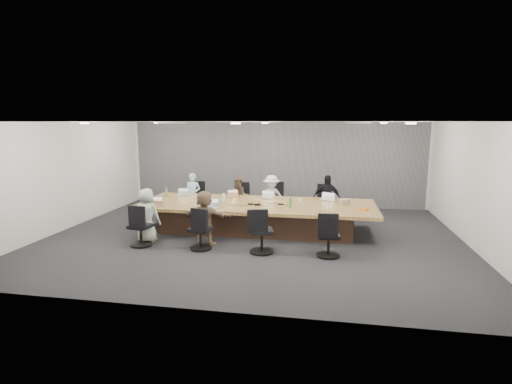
% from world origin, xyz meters
% --- Properties ---
extents(floor, '(10.00, 8.00, 0.00)m').
position_xyz_m(floor, '(0.00, 0.00, 0.00)').
color(floor, '#232328').
rests_on(floor, ground).
extents(ceiling, '(10.00, 8.00, 0.00)m').
position_xyz_m(ceiling, '(0.00, 0.00, 2.80)').
color(ceiling, white).
rests_on(ceiling, wall_back).
extents(wall_back, '(10.00, 0.00, 2.80)m').
position_xyz_m(wall_back, '(0.00, 4.00, 1.40)').
color(wall_back, silver).
rests_on(wall_back, ground).
extents(wall_front, '(10.00, 0.00, 2.80)m').
position_xyz_m(wall_front, '(0.00, -4.00, 1.40)').
color(wall_front, silver).
rests_on(wall_front, ground).
extents(wall_left, '(0.00, 8.00, 2.80)m').
position_xyz_m(wall_left, '(-5.00, 0.00, 1.40)').
color(wall_left, silver).
rests_on(wall_left, ground).
extents(wall_right, '(0.00, 8.00, 2.80)m').
position_xyz_m(wall_right, '(5.00, 0.00, 1.40)').
color(wall_right, silver).
rests_on(wall_right, ground).
extents(curtain, '(9.80, 0.04, 2.80)m').
position_xyz_m(curtain, '(0.00, 3.92, 1.40)').
color(curtain, slate).
rests_on(curtain, ground).
extents(conference_table, '(6.00, 2.20, 0.74)m').
position_xyz_m(conference_table, '(0.00, 0.50, 0.40)').
color(conference_table, '#40281B').
rests_on(conference_table, ground).
extents(chair_0, '(0.52, 0.52, 0.77)m').
position_xyz_m(chair_0, '(-2.19, 2.20, 0.38)').
color(chair_0, black).
rests_on(chair_0, ground).
extents(chair_1, '(0.55, 0.55, 0.78)m').
position_xyz_m(chair_1, '(-0.76, 2.20, 0.39)').
color(chair_1, black).
rests_on(chair_1, ground).
extents(chair_2, '(0.72, 0.72, 0.84)m').
position_xyz_m(chair_2, '(0.19, 2.20, 0.42)').
color(chair_2, black).
rests_on(chair_2, ground).
extents(chair_3, '(0.67, 0.67, 0.78)m').
position_xyz_m(chair_3, '(1.77, 2.20, 0.39)').
color(chair_3, black).
rests_on(chair_3, ground).
extents(chair_4, '(0.60, 0.60, 0.77)m').
position_xyz_m(chair_4, '(-2.38, -1.20, 0.38)').
color(chair_4, black).
rests_on(chair_4, ground).
extents(chair_5, '(0.62, 0.62, 0.75)m').
position_xyz_m(chair_5, '(-0.96, -1.20, 0.38)').
color(chair_5, black).
rests_on(chair_5, ground).
extents(chair_6, '(0.67, 0.67, 0.81)m').
position_xyz_m(chair_6, '(0.42, -1.20, 0.41)').
color(chair_6, black).
rests_on(chair_6, ground).
extents(chair_7, '(0.56, 0.56, 0.76)m').
position_xyz_m(chair_7, '(1.83, -1.20, 0.38)').
color(chair_7, black).
rests_on(chair_7, ground).
extents(person_0, '(0.48, 0.32, 1.29)m').
position_xyz_m(person_0, '(-2.19, 1.85, 0.65)').
color(person_0, '#9CC6E9').
rests_on(person_0, ground).
extents(laptop_0, '(0.33, 0.26, 0.02)m').
position_xyz_m(laptop_0, '(-2.19, 1.30, 0.75)').
color(laptop_0, '#B2B2B7').
rests_on(laptop_0, conference_table).
extents(person_1, '(0.69, 0.60, 1.23)m').
position_xyz_m(person_1, '(-0.76, 1.85, 0.61)').
color(person_1, brown).
rests_on(person_1, ground).
extents(laptop_1, '(0.33, 0.26, 0.02)m').
position_xyz_m(laptop_1, '(-0.76, 1.30, 0.75)').
color(laptop_1, '#8C6647').
rests_on(laptop_1, conference_table).
extents(person_2, '(0.92, 0.66, 1.29)m').
position_xyz_m(person_2, '(0.19, 1.85, 0.65)').
color(person_2, '#B5B5B5').
rests_on(person_2, ground).
extents(laptop_2, '(0.32, 0.22, 0.02)m').
position_xyz_m(laptop_2, '(0.19, 1.30, 0.75)').
color(laptop_2, '#B2B2B7').
rests_on(laptop_2, conference_table).
extents(person_3, '(0.79, 0.33, 1.34)m').
position_xyz_m(person_3, '(1.77, 1.85, 0.67)').
color(person_3, black).
rests_on(person_3, ground).
extents(laptop_3, '(0.38, 0.31, 0.02)m').
position_xyz_m(laptop_3, '(1.77, 1.30, 0.75)').
color(laptop_3, '#B2B2B7').
rests_on(laptop_3, conference_table).
extents(person_4, '(0.63, 0.42, 1.27)m').
position_xyz_m(person_4, '(-2.38, -0.85, 0.64)').
color(person_4, '#A0AF9F').
rests_on(person_4, ground).
extents(laptop_4, '(0.33, 0.26, 0.02)m').
position_xyz_m(laptop_4, '(-2.38, -0.30, 0.75)').
color(laptop_4, '#8C6647').
rests_on(laptop_4, conference_table).
extents(person_5, '(1.21, 0.46, 1.27)m').
position_xyz_m(person_5, '(-0.96, -0.85, 0.64)').
color(person_5, brown).
rests_on(person_5, ground).
extents(laptop_5, '(0.32, 0.22, 0.02)m').
position_xyz_m(laptop_5, '(-0.96, -0.30, 0.75)').
color(laptop_5, '#B2B2B7').
rests_on(laptop_5, conference_table).
extents(bottle_green_left, '(0.09, 0.09, 0.25)m').
position_xyz_m(bottle_green_left, '(-2.65, 0.97, 0.86)').
color(bottle_green_left, '#447E40').
rests_on(bottle_green_left, conference_table).
extents(bottle_green_right, '(0.09, 0.09, 0.24)m').
position_xyz_m(bottle_green_right, '(0.90, 0.10, 0.86)').
color(bottle_green_right, '#447E40').
rests_on(bottle_green_right, conference_table).
extents(bottle_clear, '(0.09, 0.09, 0.24)m').
position_xyz_m(bottle_clear, '(-0.87, 0.49, 0.86)').
color(bottle_clear, silver).
rests_on(bottle_clear, conference_table).
extents(cup_white_far, '(0.08, 0.08, 0.09)m').
position_xyz_m(cup_white_far, '(-0.62, 0.59, 0.79)').
color(cup_white_far, white).
rests_on(cup_white_far, conference_table).
extents(cup_white_near, '(0.07, 0.07, 0.09)m').
position_xyz_m(cup_white_near, '(1.08, 0.92, 0.78)').
color(cup_white_near, white).
rests_on(cup_white_near, conference_table).
extents(mug_brown, '(0.10, 0.10, 0.10)m').
position_xyz_m(mug_brown, '(-2.65, 0.11, 0.79)').
color(mug_brown, brown).
rests_on(mug_brown, conference_table).
extents(mic_left, '(0.16, 0.13, 0.03)m').
position_xyz_m(mic_left, '(-0.12, 0.33, 0.75)').
color(mic_left, black).
rests_on(mic_left, conference_table).
extents(mic_right, '(0.15, 0.11, 0.03)m').
position_xyz_m(mic_right, '(0.62, 0.44, 0.75)').
color(mic_right, black).
rests_on(mic_right, conference_table).
extents(stapler, '(0.15, 0.09, 0.06)m').
position_xyz_m(stapler, '(0.07, 0.20, 0.77)').
color(stapler, black).
rests_on(stapler, conference_table).
extents(canvas_bag, '(0.30, 0.27, 0.14)m').
position_xyz_m(canvas_bag, '(2.22, 0.74, 0.81)').
color(canvas_bag, gray).
rests_on(canvas_bag, conference_table).
extents(snack_packet, '(0.21, 0.19, 0.04)m').
position_xyz_m(snack_packet, '(2.65, 0.16, 0.76)').
color(snack_packet, orange).
rests_on(snack_packet, conference_table).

